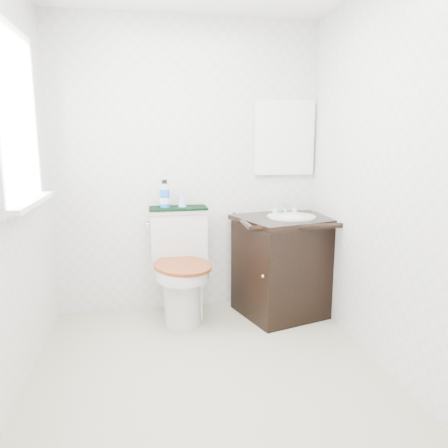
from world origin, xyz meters
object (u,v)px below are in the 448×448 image
object	(u,v)px
vanity	(285,263)
mouthwash_bottle	(165,195)
toilet	(181,272)
cup	(182,202)
trash_bin	(188,301)

from	to	relation	value
vanity	mouthwash_bottle	bearing A→B (deg)	169.03
toilet	mouthwash_bottle	size ratio (longest dim) A/B	3.94
mouthwash_bottle	cup	bearing A→B (deg)	4.40
vanity	mouthwash_bottle	xyz separation A→B (m)	(-0.97, 0.19, 0.57)
toilet	trash_bin	xyz separation A→B (m)	(0.05, -0.07, -0.22)
cup	vanity	bearing A→B (deg)	-13.49
toilet	cup	bearing A→B (deg)	75.51
trash_bin	cup	xyz separation A→B (m)	(-0.01, 0.21, 0.78)
toilet	vanity	distance (m)	0.87
toilet	mouthwash_bottle	bearing A→B (deg)	129.48
vanity	trash_bin	bearing A→B (deg)	-179.16
vanity	cup	distance (m)	0.99
cup	mouthwash_bottle	bearing A→B (deg)	-175.60
mouthwash_bottle	toilet	bearing A→B (deg)	-50.52
trash_bin	cup	distance (m)	0.80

